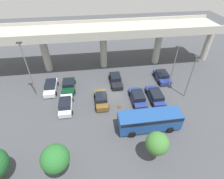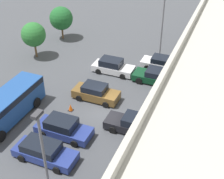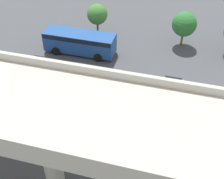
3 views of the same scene
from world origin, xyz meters
name	(u,v)px [view 2 (image 2 of 3)]	position (x,y,z in m)	size (l,w,h in m)	color
ground_plane	(106,112)	(0.00, 0.00, 0.00)	(93.92, 93.92, 0.00)	#424449
parked_car_0	(162,64)	(-9.74, 2.64, 0.72)	(2.08, 4.58, 1.48)	silver
parked_car_1	(155,76)	(-6.80, 2.67, 0.69)	(2.25, 4.49, 1.46)	#0C381E
parked_car_2	(96,93)	(-1.60, -1.76, 0.72)	(2.07, 4.48, 1.55)	brown
parked_car_3	(134,124)	(1.46, 3.19, 0.69)	(2.09, 4.74, 1.49)	black
parked_car_4	(63,128)	(4.11, -2.07, 0.72)	(2.13, 4.73, 1.54)	navy
parked_car_5	(44,151)	(7.02, -2.04, 0.69)	(2.10, 4.89, 1.45)	navy
parked_car_7	(113,67)	(-6.98, -2.21, 0.73)	(2.09, 4.58, 1.58)	silver
shuttle_bus	(7,105)	(4.18, -7.52, 1.51)	(8.15, 2.67, 2.50)	#1E478C
lamp_post_mid_lot	(44,157)	(10.48, 0.73, 4.48)	(0.70, 0.35, 7.60)	slate
lamp_post_by_overpass	(163,16)	(-12.01, 1.73, 5.30)	(0.70, 0.35, 9.19)	slate
tree_front_left	(61,18)	(-12.91, -11.92, 2.81)	(3.04, 3.04, 4.34)	brown
tree_front_centre	(33,35)	(-7.00, -12.18, 2.85)	(2.85, 2.85, 4.28)	brown
traffic_cone	(71,108)	(0.97, -3.12, 0.33)	(0.44, 0.44, 0.70)	black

